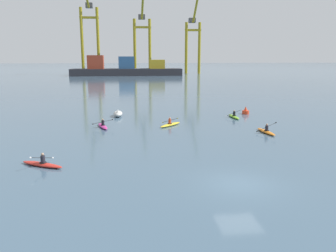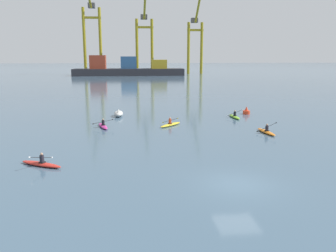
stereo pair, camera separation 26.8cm
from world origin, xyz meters
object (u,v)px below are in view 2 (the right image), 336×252
at_px(gantry_crane_west, 92,30).
at_px(container_barge, 128,69).
at_px(channel_buoy, 246,111).
at_px(gantry_crane_east_mid, 195,37).
at_px(capsized_dinghy, 119,114).
at_px(kayak_magenta, 103,126).
at_px(kayak_red, 41,164).
at_px(kayak_yellow, 170,124).
at_px(kayak_orange, 266,131).
at_px(gantry_crane_west_mid, 144,36).
at_px(kayak_lime, 234,116).

bearing_deg(gantry_crane_west, container_barge, -35.70).
bearing_deg(channel_buoy, container_barge, 99.51).
distance_m(gantry_crane_east_mid, capsized_dinghy, 113.98).
distance_m(channel_buoy, kayak_magenta, 19.12).
height_order(capsized_dinghy, kayak_red, kayak_red).
relative_size(gantry_crane_east_mid, channel_buoy, 34.88).
relative_size(container_barge, channel_buoy, 43.50).
xyz_separation_m(gantry_crane_west, gantry_crane_east_mid, (43.91, 2.58, -2.15)).
bearing_deg(gantry_crane_west, kayak_yellow, -80.10).
height_order(gantry_crane_east_mid, kayak_yellow, gantry_crane_east_mid).
height_order(gantry_crane_west, kayak_red, gantry_crane_west).
xyz_separation_m(gantry_crane_west, kayak_orange, (28.61, -117.60, -17.91)).
relative_size(gantry_crane_west_mid, kayak_magenta, 9.36).
distance_m(capsized_dinghy, channel_buoy, 16.50).
xyz_separation_m(gantry_crane_west, kayak_red, (9.35, -125.87, -17.91)).
relative_size(channel_buoy, kayak_orange, 0.29).
distance_m(container_barge, kayak_red, 115.69).
relative_size(gantry_crane_west_mid, kayak_yellow, 11.17).
height_order(gantry_crane_west, kayak_orange, gantry_crane_west).
bearing_deg(gantry_crane_east_mid, channel_buoy, -97.05).
bearing_deg(container_barge, gantry_crane_west_mid, 59.50).
relative_size(container_barge, gantry_crane_west_mid, 1.35).
bearing_deg(gantry_crane_east_mid, gantry_crane_west_mid, -179.19).
bearing_deg(gantry_crane_west, gantry_crane_east_mid, 3.37).
height_order(capsized_dinghy, channel_buoy, channel_buoy).
bearing_deg(capsized_dinghy, kayak_lime, -10.22).
distance_m(gantry_crane_west, kayak_yellow, 116.08).
bearing_deg(gantry_crane_east_mid, kayak_yellow, -101.83).
relative_size(gantry_crane_west_mid, kayak_orange, 9.34).
xyz_separation_m(gantry_crane_west, kayak_magenta, (12.53, -113.00, -17.91)).
relative_size(container_barge, kayak_orange, 12.64).
xyz_separation_m(gantry_crane_west, gantry_crane_west_mid, (21.76, 2.27, -1.85)).
bearing_deg(kayak_magenta, gantry_crane_east_mid, 74.81).
height_order(kayak_red, kayak_yellow, kayak_yellow).
xyz_separation_m(gantry_crane_east_mid, kayak_magenta, (-31.38, -115.59, -15.76)).
height_order(gantry_crane_west_mid, capsized_dinghy, gantry_crane_west_mid).
height_order(container_barge, kayak_lime, container_barge).
height_order(kayak_yellow, kayak_magenta, kayak_yellow).
xyz_separation_m(container_barge, gantry_crane_west, (-14.35, 10.31, 15.52)).
distance_m(kayak_yellow, kayak_magenta, 7.19).
relative_size(gantry_crane_west_mid, gantry_crane_east_mid, 0.92).
relative_size(kayak_orange, kayak_yellow, 1.20).
xyz_separation_m(gantry_crane_east_mid, capsized_dinghy, (-29.97, -108.86, -15.58)).
xyz_separation_m(gantry_crane_west_mid, channel_buoy, (8.68, -108.59, -15.87)).
bearing_deg(channel_buoy, gantry_crane_west_mid, 94.57).
bearing_deg(container_barge, kayak_red, -92.48).
relative_size(gantry_crane_west_mid, channel_buoy, 32.14).
bearing_deg(gantry_crane_west, kayak_red, -85.75).
relative_size(container_barge, kayak_magenta, 12.67).
bearing_deg(container_barge, kayak_orange, -82.43).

